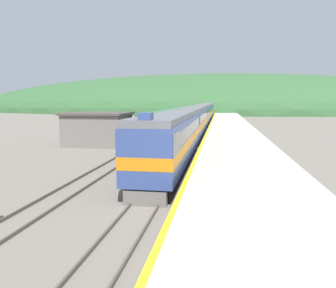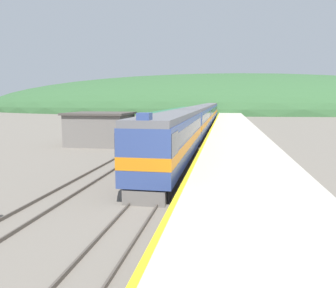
# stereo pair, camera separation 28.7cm
# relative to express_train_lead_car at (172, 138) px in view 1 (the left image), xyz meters

# --- Properties ---
(track_main) EXTENTS (1.52, 180.00, 0.16)m
(track_main) POSITION_rel_express_train_lead_car_xyz_m (0.00, 42.73, -2.27)
(track_main) COLOR #4C443D
(track_main) RESTS_ON ground
(track_siding) EXTENTS (1.52, 180.00, 0.16)m
(track_siding) POSITION_rel_express_train_lead_car_xyz_m (-4.96, 42.73, -2.27)
(track_siding) COLOR #4C443D
(track_siding) RESTS_ON ground
(platform) EXTENTS (6.90, 140.00, 1.12)m
(platform) POSITION_rel_express_train_lead_car_xyz_m (5.28, 22.73, -1.80)
(platform) COLOR #BCB5A5
(platform) RESTS_ON ground
(distant_hills) EXTENTS (239.09, 107.59, 34.13)m
(distant_hills) POSITION_rel_express_train_lead_car_xyz_m (0.00, 133.95, -2.35)
(distant_hills) COLOR #335B33
(distant_hills) RESTS_ON ground
(station_shed) EXTENTS (7.23, 6.23, 3.82)m
(station_shed) POSITION_rel_express_train_lead_car_xyz_m (-10.49, 11.61, -0.42)
(station_shed) COLOR slate
(station_shed) RESTS_ON ground
(express_train_lead_car) EXTENTS (2.88, 19.27, 4.67)m
(express_train_lead_car) POSITION_rel_express_train_lead_car_xyz_m (0.00, 0.00, 0.00)
(express_train_lead_car) COLOR black
(express_train_lead_car) RESTS_ON ground
(carriage_second) EXTENTS (2.87, 20.98, 4.31)m
(carriage_second) POSITION_rel_express_train_lead_car_xyz_m (0.00, 21.24, -0.01)
(carriage_second) COLOR black
(carriage_second) RESTS_ON ground
(carriage_third) EXTENTS (2.87, 20.98, 4.31)m
(carriage_third) POSITION_rel_express_train_lead_car_xyz_m (0.00, 43.09, -0.01)
(carriage_third) COLOR black
(carriage_third) RESTS_ON ground
(carriage_fourth) EXTENTS (2.87, 20.98, 4.31)m
(carriage_fourth) POSITION_rel_express_train_lead_car_xyz_m (0.00, 64.95, -0.01)
(carriage_fourth) COLOR black
(carriage_fourth) RESTS_ON ground
(siding_train) EXTENTS (2.90, 42.46, 3.58)m
(siding_train) POSITION_rel_express_train_lead_car_xyz_m (-4.96, 34.24, -0.50)
(siding_train) COLOR black
(siding_train) RESTS_ON ground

